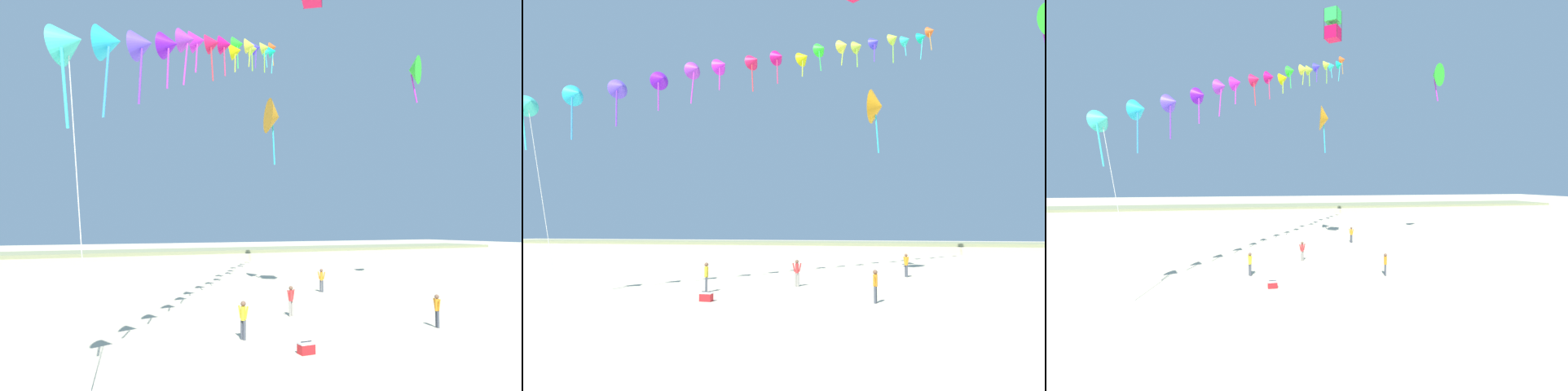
{
  "view_description": "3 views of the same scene",
  "coord_description": "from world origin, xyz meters",
  "views": [
    {
      "loc": [
        -12.34,
        -13.57,
        4.62
      ],
      "look_at": [
        -0.16,
        12.64,
        6.6
      ],
      "focal_mm": 32.0,
      "sensor_mm": 36.0,
      "label": 1
    },
    {
      "loc": [
        5.33,
        -19.13,
        3.38
      ],
      "look_at": [
        -2.33,
        11.64,
        5.68
      ],
      "focal_mm": 32.0,
      "sensor_mm": 36.0,
      "label": 2
    },
    {
      "loc": [
        -5.27,
        -19.29,
        6.5
      ],
      "look_at": [
        0.03,
        9.25,
        5.19
      ],
      "focal_mm": 24.0,
      "sensor_mm": 36.0,
      "label": 3
    }
  ],
  "objects": [
    {
      "name": "person_near_right",
      "position": [
        4.2,
        2.7,
        0.88
      ],
      "size": [
        0.21,
        0.53,
        1.52
      ],
      "color": "#474C56",
      "rests_on": "ground"
    },
    {
      "name": "kite_banner_string",
      "position": [
        -1.55,
        13.94,
        16.35
      ],
      "size": [
        21.97,
        31.01,
        23.99
      ],
      "color": "#3BD4C0"
    },
    {
      "name": "person_mid_center",
      "position": [
        -0.62,
        7.93,
        0.91
      ],
      "size": [
        0.54,
        0.25,
        1.57
      ],
      "color": "gray",
      "rests_on": "ground"
    },
    {
      "name": "large_kite_mid_trail",
      "position": [
        3.69,
        18.55,
        13.3
      ],
      "size": [
        1.58,
        2.91,
        5.21
      ],
      "color": "orange"
    },
    {
      "name": "large_kite_high_solo",
      "position": [
        15.37,
        15.6,
        17.79
      ],
      "size": [
        2.5,
        2.15,
        4.03
      ],
      "color": "#36EF2E"
    },
    {
      "name": "person_far_left",
      "position": [
        5.73,
        15.0,
        0.95
      ],
      "size": [
        0.42,
        0.5,
        1.64
      ],
      "color": "#474C56",
      "rests_on": "ground"
    },
    {
      "name": "beach_cooler",
      "position": [
        -3.55,
        1.41,
        0.21
      ],
      "size": [
        0.58,
        0.41,
        0.46
      ],
      "color": "red",
      "rests_on": "ground"
    },
    {
      "name": "person_near_left",
      "position": [
        -4.82,
        4.33,
        0.91
      ],
      "size": [
        0.31,
        0.53,
        1.58
      ],
      "color": "#474C56",
      "rests_on": "ground"
    },
    {
      "name": "ground_plane",
      "position": [
        0.0,
        0.0,
        0.0
      ],
      "size": [
        240.0,
        240.0,
        0.0
      ],
      "primitive_type": "plane",
      "color": "beige"
    },
    {
      "name": "dune_ridge",
      "position": [
        0.0,
        49.95,
        0.74
      ],
      "size": [
        120.0,
        11.39,
        1.5
      ],
      "color": "beige",
      "rests_on": "ground"
    }
  ]
}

